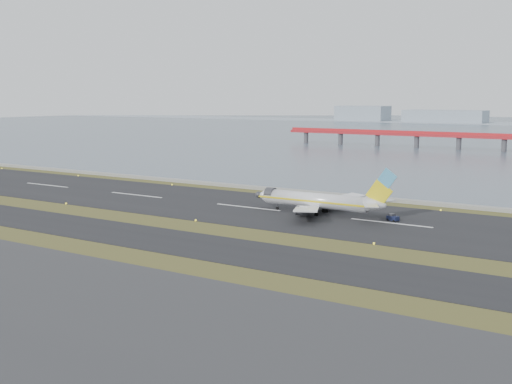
# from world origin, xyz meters

# --- Properties ---
(ground) EXTENTS (1000.00, 1000.00, 0.00)m
(ground) POSITION_xyz_m (0.00, 0.00, 0.00)
(ground) COLOR #384518
(ground) RESTS_ON ground
(taxiway_strip) EXTENTS (1000.00, 18.00, 0.10)m
(taxiway_strip) POSITION_xyz_m (0.00, -12.00, 0.05)
(taxiway_strip) COLOR black
(taxiway_strip) RESTS_ON ground
(runway_strip) EXTENTS (1000.00, 45.00, 0.10)m
(runway_strip) POSITION_xyz_m (0.00, 30.00, 0.05)
(runway_strip) COLOR black
(runway_strip) RESTS_ON ground
(seawall) EXTENTS (1000.00, 2.50, 1.00)m
(seawall) POSITION_xyz_m (0.00, 60.00, 0.50)
(seawall) COLOR gray
(seawall) RESTS_ON ground
(red_pier) EXTENTS (260.00, 5.00, 10.20)m
(red_pier) POSITION_xyz_m (20.00, 250.00, 7.28)
(red_pier) COLOR red
(red_pier) RESTS_ON ground
(airliner) EXTENTS (38.52, 32.89, 12.80)m
(airliner) POSITION_xyz_m (20.91, 31.30, 3.46)
(airliner) COLOR silver
(airliner) RESTS_ON ground
(pushback_tug) EXTENTS (3.14, 2.44, 1.77)m
(pushback_tug) POSITION_xyz_m (39.43, 32.71, 0.86)
(pushback_tug) COLOR #131936
(pushback_tug) RESTS_ON ground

